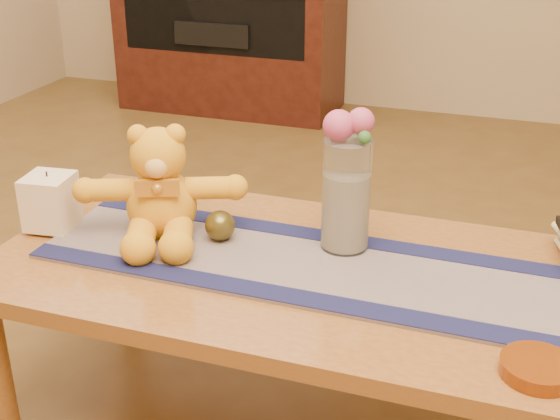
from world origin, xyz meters
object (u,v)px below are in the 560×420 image
(pillar_candle, at_px, (50,201))
(amber_dish, at_px, (538,368))
(bronze_ball, at_px, (220,226))
(teddy_bear, at_px, (160,183))
(glass_vase, at_px, (346,195))

(pillar_candle, relative_size, amber_dish, 0.99)
(pillar_candle, xyz_separation_m, bronze_ball, (0.42, 0.07, -0.03))
(bronze_ball, distance_m, amber_dish, 0.78)
(teddy_bear, xyz_separation_m, glass_vase, (0.43, 0.07, 0.00))
(glass_vase, bearing_deg, teddy_bear, -170.72)
(amber_dish, bearing_deg, teddy_bear, 162.06)
(amber_dish, bearing_deg, pillar_candle, 168.85)
(teddy_bear, relative_size, bronze_ball, 5.29)
(glass_vase, bearing_deg, amber_dish, -38.67)
(glass_vase, height_order, amber_dish, glass_vase)
(pillar_candle, bearing_deg, bronze_ball, 9.01)
(pillar_candle, relative_size, bronze_ball, 1.82)
(pillar_candle, bearing_deg, teddy_bear, 11.77)
(teddy_bear, distance_m, amber_dish, 0.93)
(pillar_candle, bearing_deg, amber_dish, -11.15)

